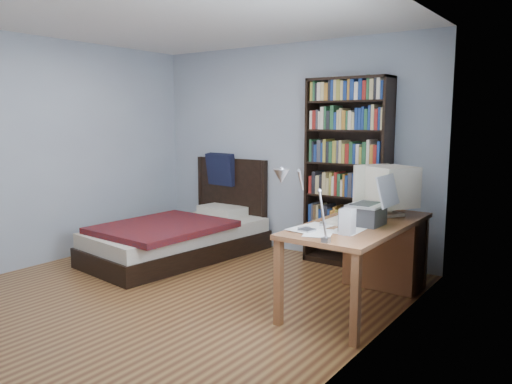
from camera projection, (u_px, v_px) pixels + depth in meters
room at (163, 161)px, 4.35m from camera, size 4.20×4.24×2.50m
desk at (379, 247)px, 4.70m from camera, size 0.75×1.65×0.73m
crt_monitor at (389, 187)px, 4.58m from camera, size 0.57×0.51×0.46m
laptop at (370, 211)px, 4.17m from camera, size 0.34×0.35×0.43m
desk_lamp at (289, 184)px, 3.33m from camera, size 0.22×0.48×0.56m
keyboard at (342, 220)px, 4.34m from camera, size 0.16×0.41×0.04m
speaker at (347, 222)px, 3.84m from camera, size 0.10×0.10×0.20m
soda_can at (358, 211)px, 4.54m from camera, size 0.06×0.06×0.11m
mouse at (373, 215)px, 4.52m from camera, size 0.07×0.13×0.04m
phone_silver at (323, 224)px, 4.19m from camera, size 0.09×0.12×0.02m
phone_grey at (304, 228)px, 4.02m from camera, size 0.08×0.11×0.02m
external_drive at (307, 231)px, 3.93m from camera, size 0.12×0.12×0.02m
bookshelf at (347, 172)px, 5.46m from camera, size 0.92×0.30×2.05m
bed at (183, 235)px, 5.91m from camera, size 1.31×2.24×1.16m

